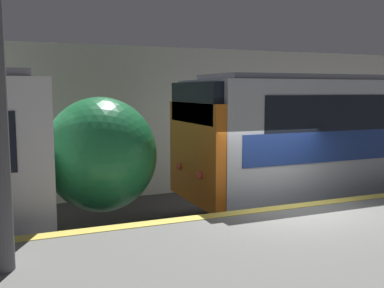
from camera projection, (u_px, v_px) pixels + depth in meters
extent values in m
plane|color=#33302D|center=(288.00, 254.00, 9.28)|extent=(120.00, 120.00, 0.00)
cube|color=slate|center=(357.00, 263.00, 7.44)|extent=(40.00, 3.89, 1.04)
cube|color=#EAD14C|center=(293.00, 206.00, 9.02)|extent=(40.00, 0.30, 0.01)
cube|color=#B2AD9E|center=(180.00, 121.00, 14.65)|extent=(50.00, 0.15, 4.71)
ellipsoid|color=#238447|center=(101.00, 154.00, 9.74)|extent=(2.42, 2.60, 2.49)
sphere|color=#F2EFCC|center=(143.00, 171.00, 10.16)|extent=(0.20, 0.20, 0.20)
cube|color=orange|center=(195.00, 153.00, 10.61)|extent=(0.25, 2.77, 2.37)
cube|color=black|center=(195.00, 103.00, 10.47)|extent=(0.25, 2.49, 0.95)
sphere|color=#EA4C42|center=(200.00, 175.00, 10.02)|extent=(0.18, 0.18, 0.18)
sphere|color=#EA4C42|center=(179.00, 166.00, 11.18)|extent=(0.18, 0.18, 0.18)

